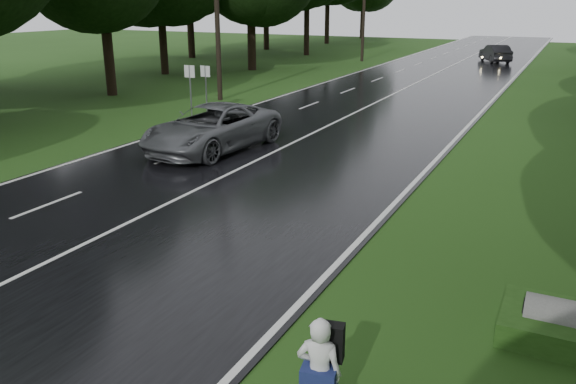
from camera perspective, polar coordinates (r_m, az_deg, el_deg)
name	(u,v)px	position (r m, az deg, el deg)	size (l,w,h in m)	color
ground	(72,252)	(14.37, -20.58, -5.55)	(160.00, 160.00, 0.00)	#224715
road	(361,110)	(30.92, 7.23, 8.04)	(12.00, 140.00, 0.04)	black
lane_center	(361,110)	(30.92, 7.23, 8.09)	(0.12, 140.00, 0.01)	silver
grey_car	(212,128)	(22.37, -7.51, 6.31)	(2.85, 6.19, 1.72)	#54575A
far_car	(495,53)	(57.95, 19.83, 12.79)	(1.67, 4.80, 1.58)	black
hitchhiker	(320,377)	(8.09, 3.15, -17.84)	(0.68, 0.64, 1.69)	silver
culvert	(566,340)	(11.31, 25.80, -13.05)	(0.73, 0.73, 1.46)	slate
utility_pole_mid	(220,100)	(34.24, -6.72, 9.04)	(1.80, 0.28, 10.61)	black
utility_pole_far	(362,61)	(56.39, 7.32, 12.72)	(1.80, 0.28, 9.12)	black
road_sign_a	(192,115)	(29.74, -9.49, 7.48)	(0.60, 0.10, 2.50)	white
road_sign_b	(207,111)	(30.83, -8.02, 7.94)	(0.56, 0.10, 2.34)	white
tree_left_d	(112,95)	(37.40, -16.98, 9.17)	(9.00, 9.00, 14.06)	black
tree_left_e	(252,70)	(49.03, -3.56, 11.98)	(8.76, 8.76, 13.70)	black
tree_left_f	(306,55)	(62.23, 1.83, 13.39)	(11.22, 11.22, 17.53)	black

